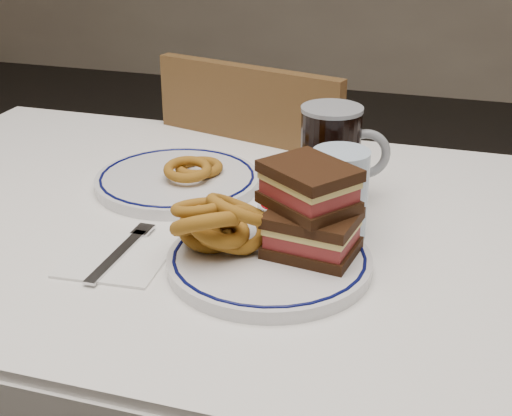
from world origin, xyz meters
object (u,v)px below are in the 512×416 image
(chair_far, at_px, (275,231))
(beer_mug, at_px, (332,155))
(reuben_sandwich, at_px, (311,210))
(far_plate, at_px, (177,180))
(main_plate, at_px, (269,260))

(chair_far, distance_m, beer_mug, 0.54)
(chair_far, xyz_separation_m, reuben_sandwich, (0.21, -0.58, 0.34))
(chair_far, xyz_separation_m, far_plate, (-0.07, -0.38, 0.27))
(main_plate, xyz_separation_m, beer_mug, (0.04, 0.24, 0.07))
(main_plate, bearing_deg, far_plate, 135.49)
(chair_far, distance_m, main_plate, 0.68)
(chair_far, xyz_separation_m, main_plate, (0.16, -0.61, 0.27))
(chair_far, bearing_deg, reuben_sandwich, -70.11)
(beer_mug, height_order, far_plate, beer_mug)
(main_plate, xyz_separation_m, far_plate, (-0.23, 0.23, 0.00))
(reuben_sandwich, relative_size, far_plate, 0.53)
(main_plate, xyz_separation_m, reuben_sandwich, (0.05, 0.03, 0.07))
(reuben_sandwich, height_order, far_plate, reuben_sandwich)
(reuben_sandwich, bearing_deg, main_plate, -146.05)
(main_plate, bearing_deg, reuben_sandwich, 33.95)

